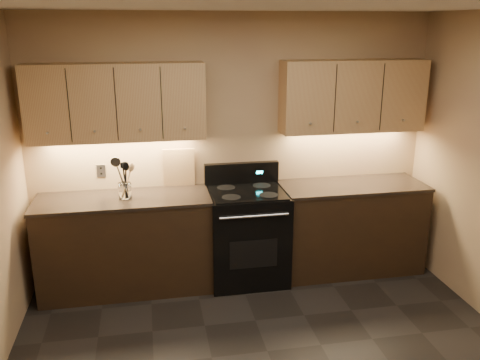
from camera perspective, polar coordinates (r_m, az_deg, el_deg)
The scene contains 15 objects.
ceiling at distance 3.02m, azimuth 6.01°, elevation 19.32°, with size 4.00×4.00×0.00m, color silver.
wall_back at distance 5.11m, azimuth -0.80°, elevation 3.74°, with size 4.00×0.04×2.60m, color tan.
counter_left at distance 5.03m, azimuth -12.70°, elevation -6.97°, with size 1.62×0.62×0.93m.
counter_right at distance 5.41m, azimuth 12.25°, elevation -5.16°, with size 1.46×0.62×0.93m.
stove at distance 5.08m, azimuth 0.76°, elevation -6.09°, with size 0.76×0.68×1.14m.
upper_cab_left at distance 4.80m, azimuth -13.69°, elevation 8.49°, with size 1.60×0.30×0.70m, color tan.
upper_cab_right at distance 5.21m, azimuth 12.54°, elevation 9.19°, with size 1.44×0.30×0.70m, color tan.
outlet_plate at distance 5.10m, azimuth -15.33°, elevation 1.00°, with size 0.09×0.01×0.12m, color #B2B5BA.
utensil_crock at distance 4.83m, azimuth -12.78°, elevation -1.22°, with size 0.13×0.13×0.15m.
cutting_board at distance 5.06m, azimuth -6.87°, elevation 1.41°, with size 0.31×0.02×0.39m, color tan.
wooden_spoon at distance 4.78m, azimuth -13.18°, elevation -0.07°, with size 0.06×0.06×0.32m, color tan, non-canonical shape.
black_spoon at distance 4.81m, azimuth -12.83°, elevation 0.15°, with size 0.06×0.06×0.33m, color black, non-canonical shape.
black_turner at distance 4.77m, azimuth -12.63°, elevation 0.10°, with size 0.08×0.08×0.34m, color black, non-canonical shape.
steel_spatula at distance 4.80m, azimuth -12.70°, elevation 0.41°, with size 0.08×0.08×0.38m, color silver, non-canonical shape.
steel_skimmer at distance 4.76m, azimuth -12.51°, elevation 0.34°, with size 0.09×0.09×0.39m, color silver, non-canonical shape.
Camera 1 is at (-0.85, -2.90, 2.48)m, focal length 38.00 mm.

